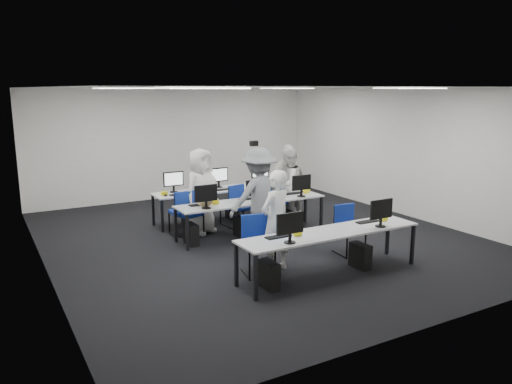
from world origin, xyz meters
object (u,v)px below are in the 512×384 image
student_2 (201,191)px  student_3 (287,182)px  chair_4 (277,209)px  chair_7 (273,206)px  desk_front (330,234)px  chair_1 (349,239)px  student_1 (288,185)px  chair_0 (258,256)px  chair_3 (243,215)px  student_0 (276,221)px  desk_mid (252,203)px  chair_2 (189,222)px  chair_6 (232,214)px  photographer (259,197)px  chair_5 (183,221)px

student_2 → student_3: (2.18, 0.09, -0.02)m
chair_4 → chair_7: 0.28m
chair_7 → student_2: student_2 is taller
desk_front → chair_4: 3.42m
chair_1 → student_1: 2.63m
chair_0 → chair_1: chair_0 is taller
chair_3 → student_0: 2.66m
desk_front → chair_0: size_ratio=3.35×
chair_1 → student_0: 1.72m
chair_7 → chair_3: bearing=-147.1°
desk_mid → chair_0: 2.26m
desk_mid → student_3: 1.56m
chair_2 → student_2: bearing=-1.6°
chair_6 → photographer: bearing=-103.1°
desk_mid → chair_5: (-1.24, 0.72, -0.38)m
chair_6 → student_3: student_3 is taller
student_0 → photographer: 1.48m
student_2 → desk_front: bearing=-99.7°
chair_4 → chair_5: chair_5 is taller
student_0 → student_2: bearing=-104.0°
chair_6 → chair_0: bearing=-115.6°
chair_2 → photographer: bearing=-67.1°
student_0 → student_2: size_ratio=0.96×
desk_mid → chair_5: 1.48m
chair_1 → chair_3: size_ratio=0.96×
chair_3 → chair_5: (-1.29, 0.21, 0.00)m
student_0 → chair_1: bearing=164.7°
student_3 → chair_1: bearing=-99.9°
student_0 → chair_3: bearing=-123.6°
chair_0 → student_0: bearing=12.1°
desk_front → chair_3: chair_3 is taller
chair_0 → chair_2: size_ratio=1.07×
chair_3 → photographer: bearing=-117.4°
desk_front → student_0: bearing=137.7°
chair_1 → photographer: photographer is taller
student_3 → student_1: bearing=-118.4°
chair_5 → chair_6: size_ratio=1.16×
chair_6 → photographer: photographer is taller
chair_7 → chair_2: bearing=-160.2°
student_1 → chair_1: bearing=61.0°
chair_3 → student_1: student_1 is taller
chair_4 → chair_0: bearing=-136.9°
desk_mid → student_2: bearing=141.4°
student_0 → chair_5: bearing=-95.6°
desk_mid → chair_1: bearing=-63.5°
chair_4 → student_3: 0.68m
desk_front → chair_7: 3.70m
desk_mid → desk_front: bearing=-90.0°
chair_0 → photographer: bearing=72.1°
chair_2 → photographer: 1.67m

